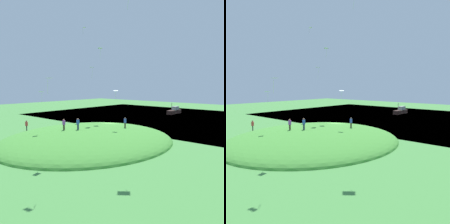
{
  "view_description": "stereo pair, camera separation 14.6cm",
  "coord_description": "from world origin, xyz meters",
  "views": [
    {
      "loc": [
        34.02,
        30.56,
        9.11
      ],
      "look_at": [
        2.1,
        2.44,
        4.25
      ],
      "focal_mm": 38.82,
      "sensor_mm": 36.0,
      "label": 1
    },
    {
      "loc": [
        33.92,
        30.67,
        9.11
      ],
      "look_at": [
        2.1,
        2.44,
        4.25
      ],
      "focal_mm": 38.82,
      "sensor_mm": 36.0,
      "label": 2
    }
  ],
  "objects": [
    {
      "name": "ground_plane",
      "position": [
        0.0,
        0.0,
        0.0
      ],
      "size": [
        160.0,
        160.0,
        0.0
      ],
      "primitive_type": "plane",
      "color": "#45883E"
    },
    {
      "name": "lake_water",
      "position": [
        -27.93,
        0.0,
        -0.2
      ],
      "size": [
        51.16,
        80.0,
        0.4
      ],
      "primitive_type": "cube",
      "color": "#2D4F6C",
      "rests_on": "ground_plane"
    },
    {
      "name": "grass_hill",
      "position": [
        7.68,
        2.19,
        0.0
      ],
      "size": [
        29.38,
        26.04,
        4.24
      ],
      "primitive_type": "ellipsoid",
      "color": "#459035",
      "rests_on": "ground_plane"
    },
    {
      "name": "boat_on_lake",
      "position": [
        -35.33,
        -4.53,
        0.82
      ],
      "size": [
        6.65,
        1.87,
        3.52
      ],
      "rotation": [
        0.0,
        0.0,
        3.16
      ],
      "color": "#361F1A",
      "rests_on": "lake_water"
    },
    {
      "name": "person_with_child",
      "position": [
        9.59,
        1.95,
        3.19
      ],
      "size": [
        0.53,
        0.53,
        1.76
      ],
      "rotation": [
        0.0,
        0.0,
        6.13
      ],
      "color": "navy",
      "rests_on": "grass_hill"
    },
    {
      "name": "person_near_shore",
      "position": [
        12.71,
        -8.03,
        2.23
      ],
      "size": [
        0.62,
        0.62,
        1.82
      ],
      "rotation": [
        0.0,
        0.0,
        0.92
      ],
      "color": "black",
      "rests_on": "grass_hill"
    },
    {
      "name": "person_on_hilltop",
      "position": [
        11.01,
        0.27,
        3.09
      ],
      "size": [
        0.47,
        0.47,
        1.7
      ],
      "rotation": [
        0.0,
        0.0,
        0.03
      ],
      "color": "#3D2E24",
      "rests_on": "grass_hill"
    },
    {
      "name": "person_watching_kites",
      "position": [
        2.5,
        5.72,
        2.98
      ],
      "size": [
        0.51,
        0.51,
        1.72
      ],
      "rotation": [
        0.0,
        0.0,
        6.01
      ],
      "color": "#413A2D",
      "rests_on": "grass_hill"
    },
    {
      "name": "kite_0",
      "position": [
        13.3,
        -2.17,
        7.87
      ],
      "size": [
        0.85,
        0.83,
        1.67
      ],
      "color": "white"
    },
    {
      "name": "kite_1",
      "position": [
        4.45,
        5.3,
        7.99
      ],
      "size": [
        0.84,
        0.87,
        1.58
      ],
      "color": "white"
    },
    {
      "name": "kite_3",
      "position": [
        0.05,
        -2.4,
        15.92
      ],
      "size": [
        1.21,
        1.29,
        1.94
      ],
      "color": "silver"
    },
    {
      "name": "kite_4",
      "position": [
        -1.33,
        -8.36,
        20.87
      ],
      "size": [
        0.85,
        0.91,
        1.43
      ],
      "color": "silver"
    },
    {
      "name": "kite_5",
      "position": [
        17.43,
        6.06,
        9.72
      ],
      "size": [
        0.9,
        0.74,
        1.87
      ],
      "color": "white"
    },
    {
      "name": "kite_6",
      "position": [
        3.74,
        -0.93,
        12.04
      ],
      "size": [
        1.2,
        1.08,
        2.08
      ],
      "color": "silver"
    }
  ]
}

